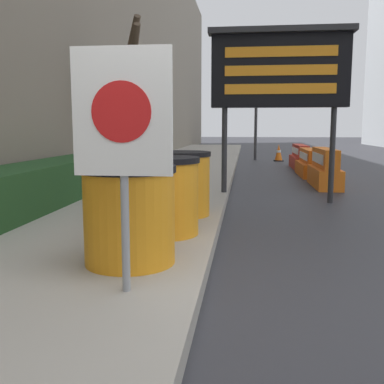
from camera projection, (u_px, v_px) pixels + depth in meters
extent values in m
plane|color=#2D2D33|center=(199.00, 315.00, 3.29)|extent=(120.00, 120.00, 0.00)
cube|color=#1E421E|center=(21.00, 190.00, 6.39)|extent=(0.90, 6.10, 0.64)
cylinder|color=#4C3D2D|center=(108.00, 123.00, 10.27)|extent=(0.33, 0.33, 2.59)
cylinder|color=#4C3D2D|center=(133.00, 62.00, 10.29)|extent=(0.67, 1.24, 1.58)
cylinder|color=#4C3D2D|center=(130.00, 49.00, 10.32)|extent=(0.79, 1.08, 1.38)
cylinder|color=#4C3D2D|center=(124.00, 87.00, 10.66)|extent=(1.18, 0.74, 0.92)
cylinder|color=orange|center=(129.00, 218.00, 3.97)|extent=(0.80, 0.80, 0.81)
cylinder|color=black|center=(128.00, 169.00, 3.91)|extent=(0.83, 0.83, 0.06)
cylinder|color=orange|center=(163.00, 198.00, 5.06)|extent=(0.80, 0.80, 0.81)
cylinder|color=black|center=(163.00, 160.00, 5.00)|extent=(0.83, 0.83, 0.06)
cylinder|color=orange|center=(180.00, 186.00, 6.16)|extent=(0.80, 0.80, 0.81)
cylinder|color=black|center=(180.00, 154.00, 6.10)|extent=(0.83, 0.83, 0.06)
cylinder|color=gray|center=(125.00, 204.00, 3.24)|extent=(0.06, 0.06, 1.31)
cube|color=white|center=(122.00, 112.00, 3.13)|extent=(0.71, 0.04, 0.89)
cylinder|color=red|center=(121.00, 112.00, 3.10)|extent=(0.43, 0.01, 0.43)
cylinder|color=#28282B|center=(224.00, 155.00, 8.28)|extent=(0.10, 0.10, 1.71)
cylinder|color=#28282B|center=(332.00, 156.00, 8.06)|extent=(0.10, 0.10, 1.71)
cube|color=black|center=(280.00, 71.00, 7.96)|extent=(2.42, 0.24, 1.27)
cube|color=#28282B|center=(281.00, 30.00, 7.79)|extent=(2.54, 0.34, 0.10)
cube|color=orange|center=(281.00, 51.00, 7.78)|extent=(1.94, 0.02, 0.18)
cube|color=orange|center=(280.00, 70.00, 7.83)|extent=(1.94, 0.02, 0.18)
cube|color=orange|center=(280.00, 89.00, 7.88)|extent=(1.94, 0.02, 0.18)
cube|color=orange|center=(324.00, 177.00, 10.36)|extent=(0.53, 1.90, 0.44)
cube|color=orange|center=(325.00, 158.00, 10.29)|extent=(0.32, 1.90, 0.44)
cube|color=white|center=(317.00, 158.00, 10.31)|extent=(0.02, 1.52, 0.22)
cube|color=orange|center=(310.00, 169.00, 12.68)|extent=(0.62, 2.07, 0.38)
cube|color=orange|center=(310.00, 156.00, 12.63)|extent=(0.37, 2.07, 0.38)
cube|color=white|center=(303.00, 156.00, 12.65)|extent=(0.02, 1.66, 0.19)
cube|color=red|center=(300.00, 162.00, 15.05)|extent=(0.53, 2.18, 0.39)
cube|color=red|center=(300.00, 151.00, 14.99)|extent=(0.32, 2.18, 0.39)
cube|color=white|center=(295.00, 151.00, 15.01)|extent=(0.02, 1.75, 0.20)
cube|color=black|center=(278.00, 161.00, 18.16)|extent=(0.38, 0.38, 0.04)
cone|color=orange|center=(279.00, 152.00, 18.11)|extent=(0.31, 0.31, 0.65)
cylinder|color=white|center=(279.00, 151.00, 18.10)|extent=(0.18, 0.18, 0.09)
cylinder|color=#2D2D30|center=(256.00, 110.00, 18.53)|extent=(0.12, 0.12, 4.10)
cube|color=black|center=(257.00, 69.00, 18.14)|extent=(0.28, 0.28, 0.84)
sphere|color=#360605|center=(257.00, 62.00, 17.96)|extent=(0.15, 0.15, 0.15)
sphere|color=#392C06|center=(257.00, 69.00, 18.00)|extent=(0.15, 0.15, 0.15)
sphere|color=green|center=(257.00, 76.00, 18.04)|extent=(0.15, 0.15, 0.15)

